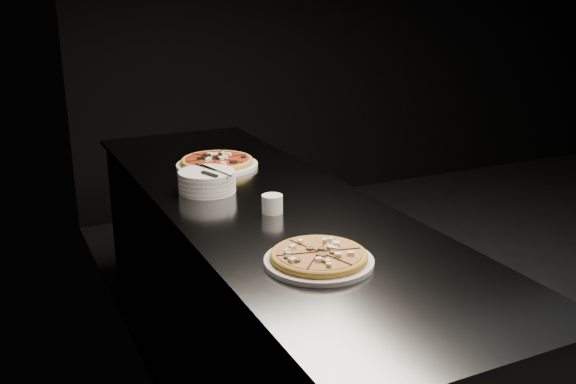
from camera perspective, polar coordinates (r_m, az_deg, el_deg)
name	(u,v)px	position (r m, az deg, el deg)	size (l,w,h in m)	color
wall_left	(156,72)	(2.14, -11.66, 10.39)	(0.02, 5.00, 2.80)	black
wall_back	(379,21)	(5.47, 8.09, 14.85)	(5.00, 0.02, 2.80)	black
counter	(264,310)	(2.54, -2.11, -10.42)	(0.74, 2.44, 0.92)	#595A60
pizza_mushroom	(319,257)	(1.81, 2.76, -5.82)	(0.33, 0.33, 0.04)	white
pizza_tomato	(217,162)	(2.78, -6.32, 2.65)	(0.35, 0.35, 0.04)	white
plate_stack	(207,181)	(2.45, -7.21, 0.96)	(0.21, 0.21, 0.08)	white
cutlery	(210,171)	(2.42, -6.94, 1.86)	(0.07, 0.23, 0.01)	silver
ramekin	(272,203)	(2.20, -1.41, -1.02)	(0.07, 0.07, 0.06)	silver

